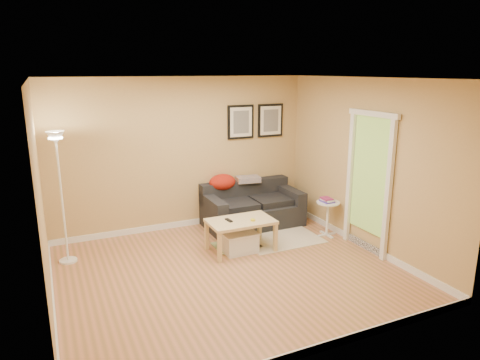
# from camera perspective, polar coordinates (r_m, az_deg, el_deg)

# --- Properties ---
(floor) EXTENTS (4.50, 4.50, 0.00)m
(floor) POSITION_cam_1_polar(r_m,az_deg,el_deg) (6.13, -1.38, -11.90)
(floor) COLOR #BD7551
(floor) RESTS_ON ground
(ceiling) EXTENTS (4.50, 4.50, 0.00)m
(ceiling) POSITION_cam_1_polar(r_m,az_deg,el_deg) (5.51, -1.55, 13.17)
(ceiling) COLOR white
(ceiling) RESTS_ON wall_back
(wall_back) EXTENTS (4.50, 0.00, 4.50)m
(wall_back) POSITION_cam_1_polar(r_m,az_deg,el_deg) (7.52, -7.50, 3.38)
(wall_back) COLOR tan
(wall_back) RESTS_ON ground
(wall_front) EXTENTS (4.50, 0.00, 4.50)m
(wall_front) POSITION_cam_1_polar(r_m,az_deg,el_deg) (4.01, 9.99, -6.49)
(wall_front) COLOR tan
(wall_front) RESTS_ON ground
(wall_left) EXTENTS (0.00, 4.00, 4.00)m
(wall_left) POSITION_cam_1_polar(r_m,az_deg,el_deg) (5.25, -24.65, -2.58)
(wall_left) COLOR tan
(wall_left) RESTS_ON ground
(wall_right) EXTENTS (0.00, 4.00, 4.00)m
(wall_right) POSITION_cam_1_polar(r_m,az_deg,el_deg) (6.86, 16.08, 1.89)
(wall_right) COLOR tan
(wall_right) RESTS_ON ground
(baseboard_back) EXTENTS (4.50, 0.02, 0.10)m
(baseboard_back) POSITION_cam_1_polar(r_m,az_deg,el_deg) (7.84, -7.18, -5.64)
(baseboard_back) COLOR white
(baseboard_back) RESTS_ON ground
(baseboard_front) EXTENTS (4.50, 0.02, 0.10)m
(baseboard_front) POSITION_cam_1_polar(r_m,az_deg,el_deg) (4.60, 9.20, -21.17)
(baseboard_front) COLOR white
(baseboard_front) RESTS_ON ground
(baseboard_left) EXTENTS (0.02, 4.00, 0.10)m
(baseboard_left) POSITION_cam_1_polar(r_m,az_deg,el_deg) (5.72, -23.22, -14.66)
(baseboard_left) COLOR white
(baseboard_left) RESTS_ON ground
(baseboard_right) EXTENTS (0.02, 4.00, 0.10)m
(baseboard_right) POSITION_cam_1_polar(r_m,az_deg,el_deg) (7.22, 15.33, -7.85)
(baseboard_right) COLOR white
(baseboard_right) RESTS_ON ground
(sofa) EXTENTS (1.70, 0.90, 0.75)m
(sofa) POSITION_cam_1_polar(r_m,az_deg,el_deg) (7.72, 1.69, -3.29)
(sofa) COLOR black
(sofa) RESTS_ON ground
(red_throw) EXTENTS (0.48, 0.36, 0.28)m
(red_throw) POSITION_cam_1_polar(r_m,az_deg,el_deg) (7.71, -2.32, -0.28)
(red_throw) COLOR red
(red_throw) RESTS_ON sofa
(plaid_throw) EXTENTS (0.45, 0.32, 0.10)m
(plaid_throw) POSITION_cam_1_polar(r_m,az_deg,el_deg) (7.87, 1.06, 0.11)
(plaid_throw) COLOR tan
(plaid_throw) RESTS_ON sofa
(framed_print_left) EXTENTS (0.50, 0.04, 0.60)m
(framed_print_left) POSITION_cam_1_polar(r_m,az_deg,el_deg) (7.80, 0.09, 7.61)
(framed_print_left) COLOR black
(framed_print_left) RESTS_ON wall_back
(framed_print_right) EXTENTS (0.50, 0.04, 0.60)m
(framed_print_right) POSITION_cam_1_polar(r_m,az_deg,el_deg) (8.07, 3.99, 7.80)
(framed_print_right) COLOR black
(framed_print_right) RESTS_ON wall_back
(area_rug) EXTENTS (1.25, 0.85, 0.01)m
(area_rug) POSITION_cam_1_polar(r_m,az_deg,el_deg) (7.22, 5.51, -7.74)
(area_rug) COLOR beige
(area_rug) RESTS_ON ground
(green_runner) EXTENTS (0.70, 0.50, 0.01)m
(green_runner) POSITION_cam_1_polar(r_m,az_deg,el_deg) (6.97, -0.48, -8.52)
(green_runner) COLOR #668C4C
(green_runner) RESTS_ON ground
(coffee_table) EXTENTS (1.00, 0.62, 0.50)m
(coffee_table) POSITION_cam_1_polar(r_m,az_deg,el_deg) (6.70, 0.10, -7.26)
(coffee_table) COLOR #DBC186
(coffee_table) RESTS_ON ground
(remote_control) EXTENTS (0.07, 0.17, 0.02)m
(remote_control) POSITION_cam_1_polar(r_m,az_deg,el_deg) (6.57, -1.48, -5.29)
(remote_control) COLOR black
(remote_control) RESTS_ON coffee_table
(tape_roll) EXTENTS (0.07, 0.07, 0.03)m
(tape_roll) POSITION_cam_1_polar(r_m,az_deg,el_deg) (6.57, 1.69, -5.26)
(tape_roll) COLOR yellow
(tape_roll) RESTS_ON coffee_table
(storage_bin) EXTENTS (0.52, 0.38, 0.32)m
(storage_bin) POSITION_cam_1_polar(r_m,az_deg,el_deg) (6.68, -0.04, -8.13)
(storage_bin) COLOR white
(storage_bin) RESTS_ON ground
(side_table) EXTENTS (0.38, 0.38, 0.59)m
(side_table) POSITION_cam_1_polar(r_m,az_deg,el_deg) (7.41, 11.37, -5.00)
(side_table) COLOR white
(side_table) RESTS_ON ground
(book_stack) EXTENTS (0.19, 0.24, 0.07)m
(book_stack) POSITION_cam_1_polar(r_m,az_deg,el_deg) (7.31, 11.33, -2.56)
(book_stack) COLOR #4C37A6
(book_stack) RESTS_ON side_table
(floor_lamp) EXTENTS (0.25, 0.25, 1.91)m
(floor_lamp) POSITION_cam_1_polar(r_m,az_deg,el_deg) (6.59, -22.27, -2.69)
(floor_lamp) COLOR white
(floor_lamp) RESTS_ON ground
(doorway) EXTENTS (0.12, 1.01, 2.13)m
(doorway) POSITION_cam_1_polar(r_m,az_deg,el_deg) (6.78, 16.41, -0.66)
(doorway) COLOR white
(doorway) RESTS_ON ground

